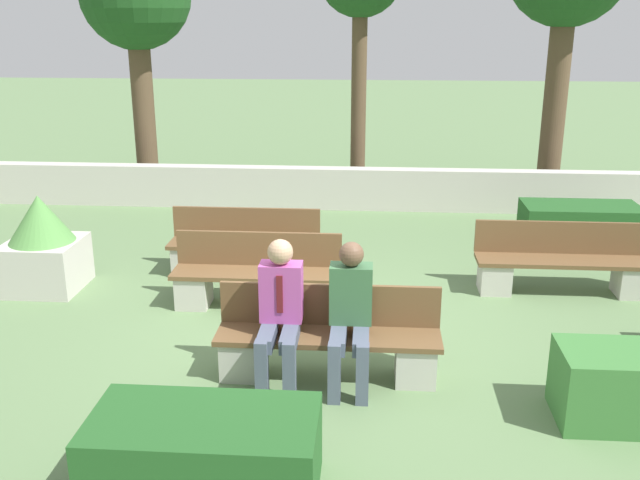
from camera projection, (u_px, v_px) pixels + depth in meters
name	position (u px, v px, depth m)	size (l,w,h in m)	color
ground_plane	(309.00, 336.00, 7.43)	(60.00, 60.00, 0.00)	#607F51
perimeter_wall	(336.00, 188.00, 12.21)	(13.83, 0.30, 0.71)	beige
bench_front	(328.00, 343.00, 6.55)	(2.06, 0.48, 0.83)	brown
bench_left_side	(245.00, 250.00, 9.14)	(1.92, 0.49, 0.83)	brown
bench_right_side	(563.00, 266.00, 8.53)	(2.07, 0.48, 0.83)	brown
bench_back	(257.00, 280.00, 8.12)	(1.92, 0.48, 0.83)	brown
person_seated_man	(280.00, 307.00, 6.32)	(0.38, 0.63, 1.32)	#515B70
person_seated_woman	(350.00, 310.00, 6.28)	(0.38, 0.63, 1.32)	#515B70
hedge_block_near_left	(635.00, 387.00, 5.81)	(1.24, 0.65, 0.62)	#3D7A38
hedge_block_near_right	(580.00, 224.00, 10.40)	(1.66, 0.81, 0.57)	#235623
hedge_block_mid_right	(205.00, 455.00, 4.93)	(1.57, 0.82, 0.59)	#235623
planter_corner_left	(43.00, 245.00, 8.57)	(0.86, 0.86, 1.17)	beige
tree_leftmost	(136.00, 0.00, 12.55)	(1.97, 1.97, 4.54)	brown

